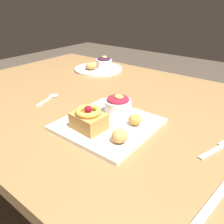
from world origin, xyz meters
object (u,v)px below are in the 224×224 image
object	(u,v)px
fritter_front	(120,136)
back_ramekin	(104,62)
back_plate	(99,69)
fork	(218,149)
berry_ramekin	(118,105)
spoon	(50,98)
fritter_middle	(135,120)
knife	(209,208)
front_plate	(108,124)
cake_slice	(89,119)
back_pastry	(91,66)

from	to	relation	value
fritter_front	back_ramekin	world-z (taller)	back_ramekin
back_plate	fork	distance (m)	0.80
berry_ramekin	back_ramekin	world-z (taller)	berry_ramekin
berry_ramekin	spoon	bearing A→B (deg)	-171.34
fritter_middle	back_plate	xyz separation A→B (m)	(-0.49, 0.40, -0.02)
fritter_middle	berry_ramekin	bearing A→B (deg)	160.81
knife	back_plate	bearing A→B (deg)	61.33
fritter_middle	front_plate	bearing A→B (deg)	-150.94
cake_slice	back_pastry	size ratio (longest dim) A/B	1.68
front_plate	back_pastry	size ratio (longest dim) A/B	4.58
spoon	fork	bearing A→B (deg)	-102.26
back_pastry	fork	world-z (taller)	back_pastry
spoon	back_pastry	bearing A→B (deg)	0.15
berry_ramekin	fritter_middle	xyz separation A→B (m)	(0.09, -0.03, -0.01)
front_plate	fritter_middle	bearing A→B (deg)	29.06
berry_ramekin	back_ramekin	distance (m)	0.55
fritter_middle	fork	world-z (taller)	fritter_middle
front_plate	berry_ramekin	size ratio (longest dim) A/B	3.01
spoon	back_plate	bearing A→B (deg)	-3.34
berry_ramekin	fritter_middle	size ratio (longest dim) A/B	2.24
berry_ramekin	fork	distance (m)	0.32
cake_slice	fritter_front	bearing A→B (deg)	-0.89
back_plate	back_ramekin	distance (m)	0.05
cake_slice	back_plate	xyz separation A→B (m)	(-0.40, 0.50, -0.04)
berry_ramekin	back_plate	bearing A→B (deg)	137.75
fork	fritter_front	bearing A→B (deg)	142.80
back_ramekin	fork	world-z (taller)	back_ramekin
berry_ramekin	back_ramekin	xyz separation A→B (m)	(-0.39, 0.39, -0.00)
fritter_middle	fork	distance (m)	0.23
back_ramekin	back_pastry	bearing A→B (deg)	-112.27
fork	knife	size ratio (longest dim) A/B	0.65
fritter_front	back_ramekin	bearing A→B (deg)	132.98
back_plate	back_pastry	size ratio (longest dim) A/B	4.41
cake_slice	fork	world-z (taller)	cake_slice
fritter_middle	spoon	bearing A→B (deg)	-177.64
front_plate	back_pastry	bearing A→B (deg)	137.79
cake_slice	berry_ramekin	size ratio (longest dim) A/B	1.10
fritter_front	berry_ramekin	bearing A→B (deg)	128.09
back_ramekin	spoon	xyz separation A→B (m)	(0.09, -0.44, -0.04)
berry_ramekin	fork	world-z (taller)	berry_ramekin
back_pastry	fritter_middle	bearing A→B (deg)	-34.97
back_pastry	spoon	size ratio (longest dim) A/B	0.48
berry_ramekin	fork	xyz separation A→B (m)	(0.31, 0.01, -0.04)
fritter_middle	back_plate	size ratio (longest dim) A/B	0.15
front_plate	fritter_middle	xyz separation A→B (m)	(0.07, 0.04, 0.02)
front_plate	back_pastry	world-z (taller)	back_pastry
berry_ramekin	spoon	world-z (taller)	berry_ramekin
berry_ramekin	back_ramekin	size ratio (longest dim) A/B	1.04
fritter_front	spoon	world-z (taller)	fritter_front
fritter_middle	fritter_front	bearing A→B (deg)	-80.13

